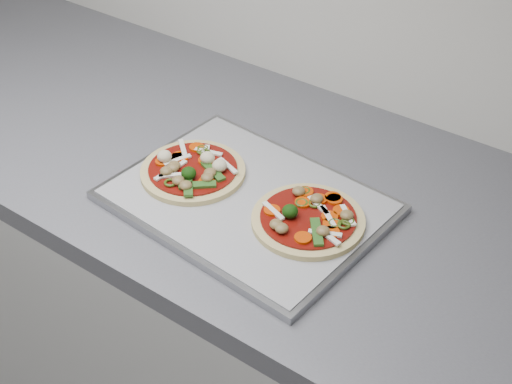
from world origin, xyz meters
The scene contains 4 objects.
baking_tray centered at (-0.45, 1.22, 0.91)m, with size 0.41×0.30×0.01m, color gray.
parchment centered at (-0.45, 1.22, 0.91)m, with size 0.39×0.28×0.00m, color #A2A2A7.
pizza_left centered at (-0.56, 1.22, 0.92)m, with size 0.21×0.21×0.03m.
pizza_right centered at (-0.34, 1.23, 0.92)m, with size 0.18×0.18×0.03m.
Camera 1 is at (0.06, 0.53, 1.60)m, focal length 50.00 mm.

